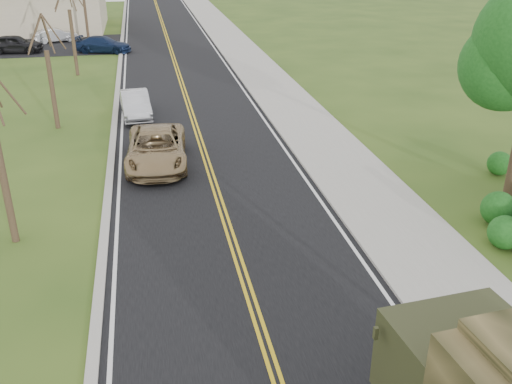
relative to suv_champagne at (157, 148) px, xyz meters
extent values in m
cube|color=black|center=(2.14, 24.09, -0.75)|extent=(8.00, 120.00, 0.01)
cube|color=#9E998E|center=(6.29, 24.09, -0.70)|extent=(0.30, 120.00, 0.12)
cube|color=#9E998E|center=(8.04, 24.09, -0.71)|extent=(3.20, 120.00, 0.10)
cube|color=#9E998E|center=(-2.01, 24.09, -0.71)|extent=(0.30, 120.00, 0.10)
sphere|color=#164B15|center=(12.34, -5.41, 4.19)|extent=(3.24, 3.24, 3.24)
cylinder|color=#38281C|center=(-4.86, -5.91, 1.34)|extent=(0.24, 0.24, 4.20)
cylinder|color=#38281C|center=(-4.38, -5.78, 4.37)|extent=(1.01, 0.33, 1.90)
cylinder|color=#38281C|center=(-4.86, 6.09, 1.22)|extent=(0.24, 0.24, 3.96)
cylinder|color=#38281C|center=(-4.41, 6.21, 4.08)|extent=(0.96, 0.32, 1.79)
cylinder|color=#38281C|center=(-4.83, 6.67, 4.00)|extent=(0.12, 1.22, 1.65)
cylinder|color=#38281C|center=(-5.29, 6.26, 4.08)|extent=(0.93, 0.41, 1.79)
cylinder|color=#38281C|center=(-5.23, 5.64, 4.00)|extent=(0.75, 0.99, 1.67)
cylinder|color=#38281C|center=(-4.61, 5.70, 4.08)|extent=(0.55, 0.85, 1.80)
cylinder|color=#38281C|center=(-4.86, 18.09, 1.46)|extent=(0.24, 0.24, 4.44)
cylinder|color=#38281C|center=(-4.86, 30.09, 1.28)|extent=(0.24, 0.24, 4.08)
cube|color=tan|center=(-13.86, 40.09, 1.34)|extent=(20.00, 12.00, 4.20)
cube|color=black|center=(-7.86, 30.09, -0.75)|extent=(18.00, 10.00, 0.02)
cube|color=#31341C|center=(5.10, -16.04, 1.24)|extent=(2.69, 2.21, 1.47)
cube|color=black|center=(5.02, -15.10, 1.45)|extent=(2.31, 0.29, 0.74)
imported|color=#9C8158|center=(0.00, 0.00, 0.00)|extent=(2.82, 5.58, 1.51)
imported|color=#BCBCC1|center=(-0.86, 7.34, -0.07)|extent=(1.77, 4.26, 1.37)
imported|color=black|center=(-10.54, 27.29, -0.01)|extent=(4.56, 2.29, 1.49)
imported|color=silver|center=(-7.85, 31.89, -0.13)|extent=(4.00, 2.36, 1.25)
imported|color=#101E3D|center=(-3.38, 26.09, -0.10)|extent=(4.88, 3.09, 1.32)
camera|label=1|loc=(-0.27, -23.52, 8.58)|focal=40.00mm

